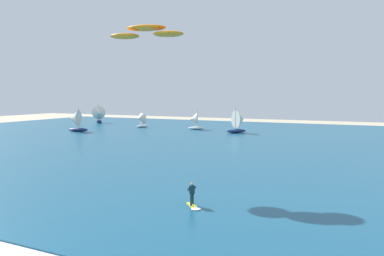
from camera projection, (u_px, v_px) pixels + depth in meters
ocean at (278, 144)px, 57.97m from camera, size 160.00×90.00×0.10m
kitesurfer at (193, 198)px, 25.52m from camera, size 1.73×1.83×1.67m
kite at (146, 32)px, 33.60m from camera, size 7.48×3.28×1.10m
sailboat_near_shore at (194, 121)px, 82.01m from camera, size 3.84×3.40×4.31m
sailboat_leading at (141, 120)px, 87.33m from camera, size 3.08×3.49×3.92m
sailboat_center_horizon at (99, 114)px, 101.31m from camera, size 4.65×4.61×5.25m
sailboat_mid_left at (75, 121)px, 77.48m from camera, size 4.51×4.00×5.06m
sailboat_mid_right at (239, 121)px, 74.81m from camera, size 4.59×4.66×5.24m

